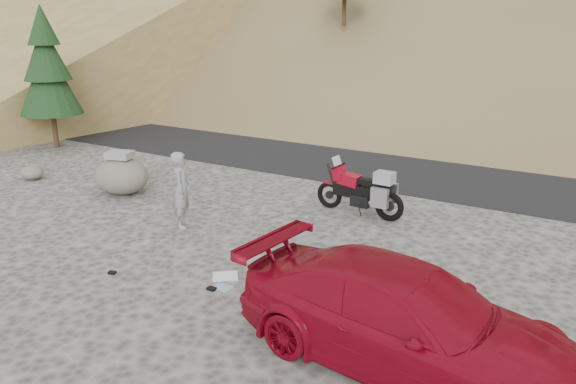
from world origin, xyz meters
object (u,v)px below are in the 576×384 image
(motorcycle, at_px, (363,192))
(red_car, at_px, (403,364))
(man, at_px, (184,226))
(boulder, at_px, (122,175))

(motorcycle, xyz_separation_m, red_car, (2.97, -5.37, -0.59))
(man, relative_size, boulder, 1.07)
(motorcycle, height_order, man, motorcycle)
(red_car, distance_m, boulder, 9.96)
(motorcycle, distance_m, red_car, 6.17)
(boulder, bearing_deg, motorcycle, 15.67)
(man, xyz_separation_m, boulder, (-3.09, 1.06, 0.51))
(motorcycle, relative_size, red_car, 0.48)
(motorcycle, bearing_deg, man, -135.63)
(motorcycle, bearing_deg, red_car, -58.01)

